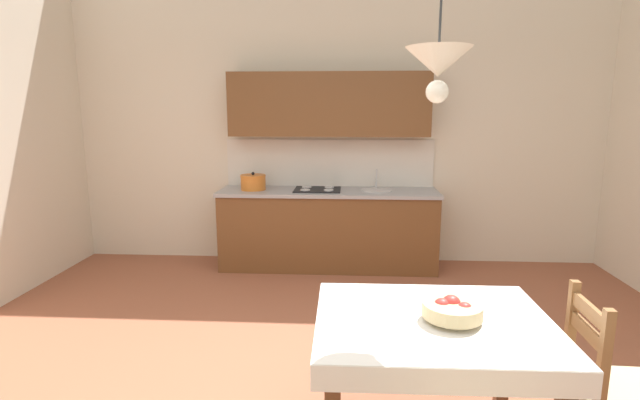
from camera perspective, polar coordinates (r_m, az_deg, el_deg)
The scene contains 6 objects.
wall_back at distance 5.70m, azimuth 2.06°, elevation 12.95°, with size 6.72×0.12×4.03m, color silver.
kitchen_cabinetry at distance 5.45m, azimuth 0.94°, elevation 0.79°, with size 2.46×0.63×2.20m.
dining_table at distance 2.64m, azimuth 13.23°, elevation -16.28°, with size 1.21×0.97×0.75m.
dining_chair_window_side at distance 2.93m, azimuth 31.27°, elevation -18.60°, with size 0.43×0.43×0.93m.
fruit_bowl at distance 2.55m, azimuth 15.45°, elevation -12.47°, with size 0.30×0.30×0.12m.
pendant_lamp at distance 2.44m, azimuth 13.90°, elevation 15.44°, with size 0.32×0.32×0.80m.
Camera 1 is at (0.14, -2.73, 1.81)m, focal length 26.89 mm.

